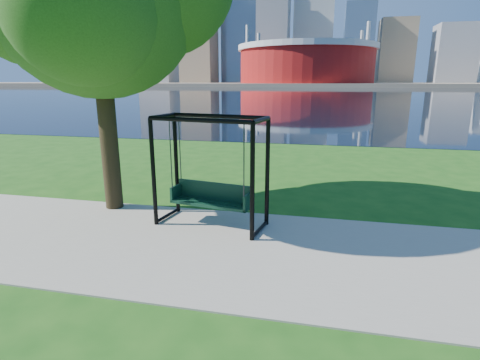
% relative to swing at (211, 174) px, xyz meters
% --- Properties ---
extents(ground, '(900.00, 900.00, 0.00)m').
position_rel_swing_xyz_m(ground, '(0.60, -0.63, -1.15)').
color(ground, '#1E5114').
rests_on(ground, ground).
extents(path, '(120.00, 4.00, 0.03)m').
position_rel_swing_xyz_m(path, '(0.60, -1.13, -1.14)').
color(path, '#9E937F').
rests_on(path, ground).
extents(river, '(900.00, 180.00, 0.02)m').
position_rel_swing_xyz_m(river, '(0.60, 101.37, -1.14)').
color(river, black).
rests_on(river, ground).
extents(far_bank, '(900.00, 228.00, 2.00)m').
position_rel_swing_xyz_m(far_bank, '(0.60, 305.37, -0.15)').
color(far_bank, '#937F60').
rests_on(far_bank, ground).
extents(stadium, '(83.00, 83.00, 32.00)m').
position_rel_swing_xyz_m(stadium, '(-9.40, 234.37, 13.07)').
color(stadium, maroon).
rests_on(stadium, far_bank).
extents(skyline, '(392.00, 66.00, 96.50)m').
position_rel_swing_xyz_m(skyline, '(-3.67, 318.77, 34.74)').
color(skyline, gray).
rests_on(skyline, far_bank).
extents(swing, '(2.47, 1.39, 2.39)m').
position_rel_swing_xyz_m(swing, '(0.00, 0.00, 0.00)').
color(swing, black).
rests_on(swing, ground).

